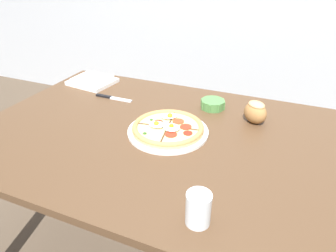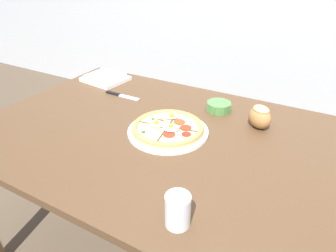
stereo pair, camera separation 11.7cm
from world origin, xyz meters
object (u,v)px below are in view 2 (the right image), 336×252
Objects in this scene: dining_table at (158,148)px; bread_piece_near at (260,116)px; ramekin_bowl at (219,106)px; pizza at (168,128)px; knife_main at (122,96)px; water_glass at (178,212)px; napkin_folded at (105,78)px.

bread_piece_near reaches higher than dining_table.
dining_table is at bearing -116.54° from ramekin_bowl.
pizza is 2.44× the size of bread_piece_near.
water_glass reaches higher than knife_main.
pizza is 0.47m from water_glass.
knife_main is at bearing 152.47° from pizza.
knife_main is at bearing 147.97° from dining_table.
pizza reaches higher than ramekin_bowl.
napkin_folded is at bearing 139.21° from water_glass.
pizza reaches higher than napkin_folded.
water_glass is at bearing -94.98° from bread_piece_near.
pizza is at bearing -29.11° from napkin_folded.
dining_table is 0.43m from bread_piece_near.
pizza is at bearing -27.40° from knife_main.
dining_table is at bearing -31.89° from knife_main.
knife_main is at bearing -178.00° from bread_piece_near.
bread_piece_near is 0.68m from knife_main.
napkin_folded is at bearing 148.35° from knife_main.
napkin_folded reaches higher than dining_table.
dining_table is 0.65m from napkin_folded.
bread_piece_near is 0.61m from water_glass.
bread_piece_near is 0.67× the size of knife_main.
bread_piece_near is (0.89, -0.11, 0.03)m from napkin_folded.
pizza reaches higher than knife_main.
ramekin_bowl is at bearing 102.01° from water_glass.
napkin_folded is (-0.69, 0.04, -0.01)m from ramekin_bowl.
napkin_folded is at bearing 176.28° from ramekin_bowl.
bread_piece_near is at bearing 35.87° from pizza.
napkin_folded is at bearing 150.89° from pizza.
knife_main is at bearing 136.59° from water_glass.
ramekin_bowl is 0.69m from napkin_folded.
bread_piece_near reaches higher than pizza.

